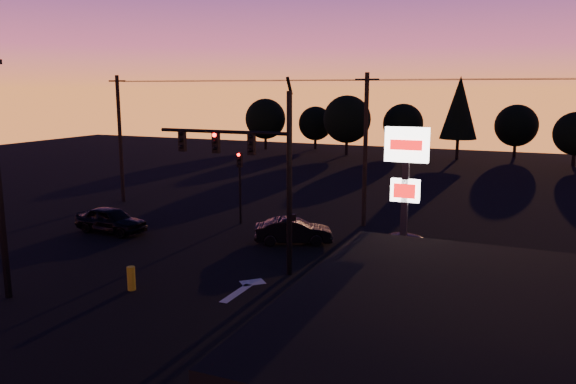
% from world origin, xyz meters
% --- Properties ---
extents(ground, '(120.00, 120.00, 0.00)m').
position_xyz_m(ground, '(0.00, 0.00, 0.00)').
color(ground, black).
rests_on(ground, ground).
extents(lane_arrow, '(1.20, 3.10, 0.01)m').
position_xyz_m(lane_arrow, '(0.50, 1.67, 0.01)').
color(lane_arrow, beige).
rests_on(lane_arrow, ground).
extents(traffic_signal_mast, '(6.79, 0.52, 8.58)m').
position_xyz_m(traffic_signal_mast, '(-0.10, 3.99, 4.94)').
color(traffic_signal_mast, black).
rests_on(traffic_signal_mast, ground).
extents(secondary_signal, '(0.30, 0.31, 4.35)m').
position_xyz_m(secondary_signal, '(-5.00, 11.49, 2.86)').
color(secondary_signal, black).
rests_on(secondary_signal, ground).
extents(pylon_sign, '(1.50, 0.28, 6.80)m').
position_xyz_m(pylon_sign, '(7.00, 1.50, 4.91)').
color(pylon_sign, black).
rests_on(pylon_sign, ground).
extents(utility_pole_0, '(1.40, 0.26, 9.00)m').
position_xyz_m(utility_pole_0, '(-16.00, 14.00, 4.59)').
color(utility_pole_0, black).
rests_on(utility_pole_0, ground).
extents(utility_pole_1, '(1.40, 0.26, 9.00)m').
position_xyz_m(utility_pole_1, '(2.00, 14.00, 4.59)').
color(utility_pole_1, black).
rests_on(utility_pole_1, ground).
extents(power_wires, '(36.00, 1.22, 0.07)m').
position_xyz_m(power_wires, '(2.00, 14.00, 8.57)').
color(power_wires, black).
rests_on(power_wires, ground).
extents(bollard, '(0.33, 0.33, 0.99)m').
position_xyz_m(bollard, '(-3.62, -0.37, 0.49)').
color(bollard, gold).
rests_on(bollard, ground).
extents(tree_0, '(5.36, 5.36, 6.74)m').
position_xyz_m(tree_0, '(-22.00, 50.00, 4.06)').
color(tree_0, black).
rests_on(tree_0, ground).
extents(tree_1, '(4.54, 4.54, 5.71)m').
position_xyz_m(tree_1, '(-16.00, 53.00, 3.43)').
color(tree_1, black).
rests_on(tree_1, ground).
extents(tree_2, '(5.77, 5.78, 7.26)m').
position_xyz_m(tree_2, '(-10.00, 48.00, 4.37)').
color(tree_2, black).
rests_on(tree_2, ground).
extents(tree_3, '(4.95, 4.95, 6.22)m').
position_xyz_m(tree_3, '(-4.00, 52.00, 3.75)').
color(tree_3, black).
rests_on(tree_3, ground).
extents(tree_4, '(4.18, 4.18, 9.50)m').
position_xyz_m(tree_4, '(3.00, 49.00, 5.93)').
color(tree_4, black).
rests_on(tree_4, ground).
extents(tree_5, '(4.95, 4.95, 6.22)m').
position_xyz_m(tree_5, '(9.00, 54.00, 3.75)').
color(tree_5, black).
rests_on(tree_5, ground).
extents(tree_6, '(4.54, 4.54, 5.71)m').
position_xyz_m(tree_6, '(15.00, 48.00, 3.43)').
color(tree_6, black).
rests_on(tree_6, ground).
extents(car_left, '(4.40, 1.96, 1.47)m').
position_xyz_m(car_left, '(-10.71, 6.63, 0.73)').
color(car_left, black).
rests_on(car_left, ground).
extents(car_mid, '(4.30, 2.97, 1.34)m').
position_xyz_m(car_mid, '(-0.32, 8.73, 0.67)').
color(car_mid, black).
rests_on(car_mid, ground).
extents(car_right, '(5.06, 3.62, 1.36)m').
position_xyz_m(car_right, '(5.34, 7.89, 0.68)').
color(car_right, black).
rests_on(car_right, ground).
extents(suv_parked, '(3.48, 5.26, 1.34)m').
position_xyz_m(suv_parked, '(8.52, -1.26, 0.67)').
color(suv_parked, black).
rests_on(suv_parked, ground).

